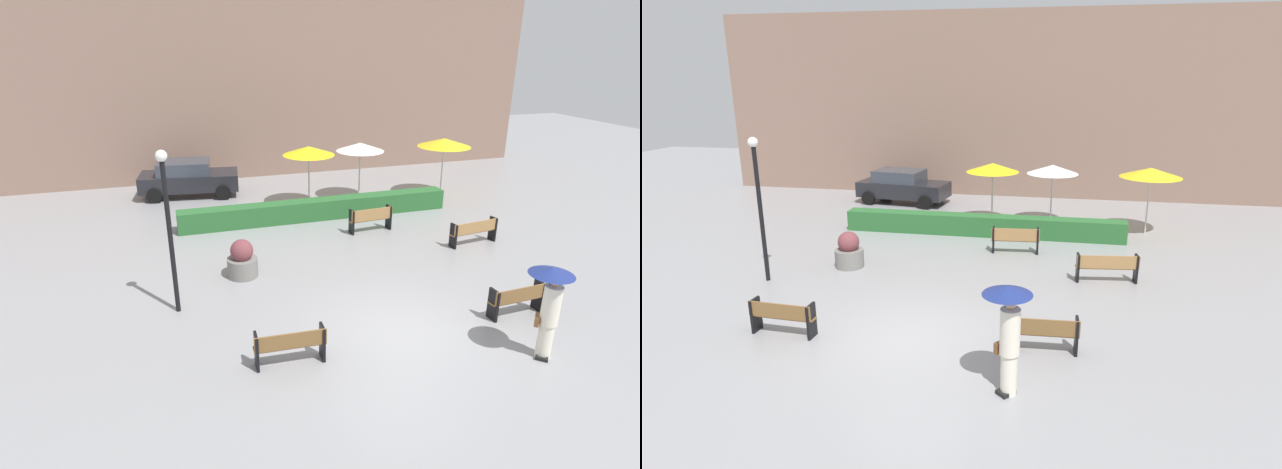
# 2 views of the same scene
# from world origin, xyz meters

# --- Properties ---
(ground_plane) EXTENTS (60.00, 60.00, 0.00)m
(ground_plane) POSITION_xyz_m (0.00, 0.00, 0.00)
(ground_plane) COLOR gray
(bench_back_row) EXTENTS (1.63, 0.49, 0.88)m
(bench_back_row) POSITION_xyz_m (1.85, 6.49, 0.52)
(bench_back_row) COLOR #9E7242
(bench_back_row) RESTS_ON ground
(bench_far_right) EXTENTS (1.81, 0.54, 0.84)m
(bench_far_right) POSITION_xyz_m (4.70, 4.31, 0.50)
(bench_far_right) COLOR #9E7242
(bench_far_right) RESTS_ON ground
(bench_near_left) EXTENTS (1.57, 0.44, 0.81)m
(bench_near_left) POSITION_xyz_m (-2.91, -0.45, 0.48)
(bench_near_left) COLOR brown
(bench_near_left) RESTS_ON ground
(bench_near_right) EXTENTS (1.53, 0.45, 0.81)m
(bench_near_right) POSITION_xyz_m (3.04, -0.14, 0.48)
(bench_near_right) COLOR brown
(bench_near_right) RESTS_ON ground
(pedestrian_with_umbrella) EXTENTS (0.94, 0.94, 2.14)m
(pedestrian_with_umbrella) POSITION_xyz_m (2.43, -1.81, 1.36)
(pedestrian_with_umbrella) COLOR silver
(pedestrian_with_umbrella) RESTS_ON ground
(planter_pot) EXTENTS (0.89, 0.89, 1.15)m
(planter_pot) POSITION_xyz_m (-3.17, 4.18, 0.49)
(planter_pot) COLOR slate
(planter_pot) RESTS_ON ground
(lamp_post) EXTENTS (0.28, 0.28, 4.18)m
(lamp_post) POSITION_xyz_m (-5.10, 2.64, 2.54)
(lamp_post) COLOR black
(lamp_post) RESTS_ON ground
(patio_umbrella_yellow) EXTENTS (2.10, 2.10, 2.49)m
(patio_umbrella_yellow) POSITION_xyz_m (0.57, 10.08, 2.31)
(patio_umbrella_yellow) COLOR silver
(patio_umbrella_yellow) RESTS_ON ground
(patio_umbrella_white) EXTENTS (2.03, 2.03, 2.44)m
(patio_umbrella_white) POSITION_xyz_m (2.92, 10.40, 2.26)
(patio_umbrella_white) COLOR silver
(patio_umbrella_white) RESTS_ON ground
(patio_umbrella_yellow_far) EXTENTS (2.27, 2.27, 2.54)m
(patio_umbrella_yellow_far) POSITION_xyz_m (6.53, 9.74, 2.36)
(patio_umbrella_yellow_far) COLOR silver
(patio_umbrella_yellow_far) RESTS_ON ground
(hedge_strip) EXTENTS (10.52, 0.70, 0.76)m
(hedge_strip) POSITION_xyz_m (0.43, 8.40, 0.38)
(hedge_strip) COLOR #28602D
(hedge_strip) RESTS_ON ground
(building_facade) EXTENTS (28.00, 1.20, 8.81)m
(building_facade) POSITION_xyz_m (0.00, 16.00, 4.40)
(building_facade) COLOR #846656
(building_facade) RESTS_ON ground
(parked_car) EXTENTS (4.40, 2.42, 1.57)m
(parked_car) POSITION_xyz_m (-4.09, 13.05, 0.82)
(parked_car) COLOR black
(parked_car) RESTS_ON ground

